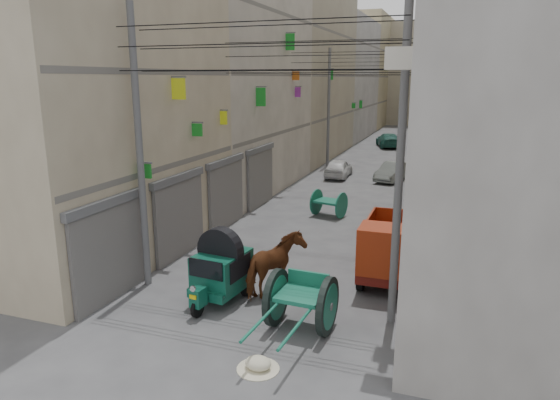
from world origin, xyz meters
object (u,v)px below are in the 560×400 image
at_px(tonga_cart, 301,301).
at_px(second_cart, 329,203).
at_px(distant_car_grey, 393,172).
at_px(horse, 275,265).
at_px(distant_car_white, 339,168).
at_px(feed_sack, 258,363).
at_px(auto_rickshaw, 221,268).
at_px(mini_truck, 389,253).
at_px(distant_car_green, 388,140).

relative_size(tonga_cart, second_cart, 2.09).
xyz_separation_m(tonga_cart, distant_car_grey, (-0.17, 19.32, -0.20)).
bearing_deg(horse, second_cart, -69.74).
xyz_separation_m(distant_car_white, distant_car_grey, (3.31, -0.02, -0.02)).
xyz_separation_m(second_cart, feed_sack, (1.52, -12.27, -0.48)).
xyz_separation_m(auto_rickshaw, second_cart, (0.71, 9.43, -0.32)).
height_order(auto_rickshaw, mini_truck, mini_truck).
height_order(auto_rickshaw, second_cart, auto_rickshaw).
relative_size(auto_rickshaw, distant_car_grey, 0.69).
bearing_deg(second_cart, distant_car_grey, 92.87).
height_order(tonga_cart, distant_car_green, tonga_cart).
bearing_deg(horse, feed_sack, 121.07).
height_order(feed_sack, distant_car_grey, distant_car_grey).
bearing_deg(tonga_cart, auto_rickshaw, 165.00).
relative_size(second_cart, horse, 0.77).
relative_size(feed_sack, horse, 0.28).
xyz_separation_m(feed_sack, horse, (-0.97, 3.74, 0.71)).
xyz_separation_m(tonga_cart, distant_car_white, (-3.48, 19.33, -0.18)).
xyz_separation_m(mini_truck, distant_car_grey, (-1.82, 15.76, -0.41)).
height_order(tonga_cart, horse, horse).
xyz_separation_m(distant_car_grey, distant_car_green, (-2.25, 15.19, 0.07)).
height_order(auto_rickshaw, distant_car_white, auto_rickshaw).
distance_m(distant_car_grey, distant_car_green, 15.36).
bearing_deg(mini_truck, horse, -149.09).
bearing_deg(distant_car_grey, auto_rickshaw, -83.54).
bearing_deg(auto_rickshaw, second_cart, 92.13).
bearing_deg(second_cart, feed_sack, -69.53).
xyz_separation_m(auto_rickshaw, distant_car_white, (-0.91, 18.49, -0.36)).
bearing_deg(distant_car_green, distant_car_white, 69.36).
relative_size(auto_rickshaw, horse, 1.14).
relative_size(feed_sack, distant_car_grey, 0.17).
bearing_deg(tonga_cart, second_cart, 103.45).
height_order(mini_truck, second_cart, mini_truck).
xyz_separation_m(tonga_cart, horse, (-1.30, 1.74, 0.11)).
distance_m(auto_rickshaw, mini_truck, 5.01).
xyz_separation_m(mini_truck, second_cart, (-3.51, 6.72, -0.34)).
bearing_deg(mini_truck, second_cart, 116.96).
distance_m(auto_rickshaw, tonga_cart, 2.71).
bearing_deg(distant_car_green, tonga_cart, 77.35).
xyz_separation_m(distant_car_white, distant_car_green, (1.05, 15.17, 0.05)).
height_order(mini_truck, distant_car_grey, mini_truck).
height_order(horse, distant_car_green, horse).
xyz_separation_m(auto_rickshaw, mini_truck, (4.22, 2.71, 0.02)).
relative_size(tonga_cart, distant_car_grey, 0.97).
xyz_separation_m(tonga_cart, distant_car_green, (-2.43, 34.50, -0.13)).
relative_size(auto_rickshaw, second_cart, 1.49).
xyz_separation_m(horse, distant_car_green, (-1.12, 32.76, -0.24)).
bearing_deg(distant_car_green, horse, 75.29).
bearing_deg(distant_car_white, distant_car_grey, 178.41).
distance_m(second_cart, distant_car_white, 9.21).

